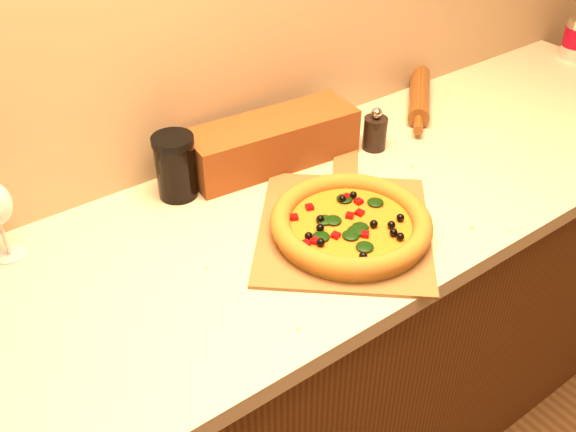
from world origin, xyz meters
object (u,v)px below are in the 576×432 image
(dark_jar, at_px, (176,166))
(rolling_pin, at_px, (419,95))
(pepper_grinder, at_px, (375,132))
(pizza, at_px, (351,223))
(pizza_peel, at_px, (344,224))

(dark_jar, bearing_deg, rolling_pin, -0.26)
(rolling_pin, bearing_deg, pepper_grinder, -158.62)
(pizza, relative_size, dark_jar, 2.24)
(rolling_pin, distance_m, dark_jar, 0.78)
(pizza_peel, distance_m, pizza, 0.04)
(pizza_peel, xyz_separation_m, pizza, (-0.01, -0.03, 0.03))
(pizza_peel, distance_m, pepper_grinder, 0.35)
(pizza, distance_m, rolling_pin, 0.66)
(pizza_peel, relative_size, pizza, 1.61)
(pizza, xyz_separation_m, dark_jar, (-0.22, 0.35, 0.05))
(pizza_peel, relative_size, rolling_pin, 1.68)
(pizza, bearing_deg, pepper_grinder, 39.92)
(dark_jar, bearing_deg, pepper_grinder, -12.21)
(pizza, bearing_deg, dark_jar, 122.23)
(pizza_peel, xyz_separation_m, dark_jar, (-0.23, 0.32, 0.07))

